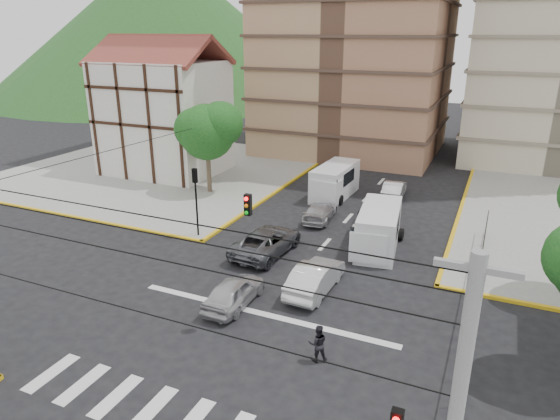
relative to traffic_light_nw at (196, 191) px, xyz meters
The scene contains 19 objects.
ground 11.46m from the traffic_light_nw, 45.00° to the right, with size 160.00×160.00×0.00m, color black.
sidewalk_nw 17.52m from the traffic_light_nw, 135.00° to the left, with size 26.00×26.00×0.15m, color gray.
crosswalk_stripes 16.15m from the traffic_light_nw, 60.52° to the right, with size 12.00×2.40×0.01m, color silver.
stop_line 10.68m from the traffic_light_nw, 40.24° to the right, with size 13.00×0.40×0.01m, color silver.
tudor_building 16.70m from the traffic_light_nw, 132.55° to the left, with size 10.80×8.05×12.23m.
distant_hill 78.84m from the traffic_light_nw, 127.19° to the left, with size 70.00×70.00×28.00m, color #1E541C.
park_fence 17.40m from the traffic_light_nw, 11.11° to the right, with size 0.10×22.50×1.66m, color black, non-canonical shape.
tree_tudor 9.42m from the traffic_light_nw, 116.53° to the left, with size 5.39×4.40×7.43m.
traffic_light_nw is the anchor object (origin of this frame).
traffic_light_hanging 12.86m from the traffic_light_nw, 51.58° to the right, with size 18.00×9.12×0.92m.
van_right_lane 11.40m from the traffic_light_nw, 13.96° to the left, with size 2.94×5.92×2.55m.
van_left_lane 12.55m from the traffic_light_nw, 64.40° to the left, with size 2.48×5.75×2.55m.
car_silver_front_left 9.22m from the traffic_light_nw, 45.98° to the right, with size 1.65×4.11×1.40m, color #BDBCC1.
car_white_front_right 10.19m from the traffic_light_nw, 20.80° to the right, with size 1.63×4.66×1.54m, color silver.
car_grey_mid_left 5.60m from the traffic_light_nw, ahead, with size 2.53×5.49×1.53m, color #595A60.
car_silver_rear_left 8.95m from the traffic_light_nw, 45.15° to the left, with size 1.74×4.27×1.24m, color #B7B6BB.
car_darkgrey_mid_right 12.92m from the traffic_light_nw, 41.47° to the left, with size 1.69×4.21×1.43m, color #262528.
car_white_rear_right 16.52m from the traffic_light_nw, 53.43° to the left, with size 1.48×4.24×1.40m, color silver.
pedestrian_crosswalk 14.57m from the traffic_light_nw, 37.91° to the right, with size 0.78×0.61×1.60m, color black.
Camera 1 is at (9.04, -17.00, 12.51)m, focal length 32.00 mm.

